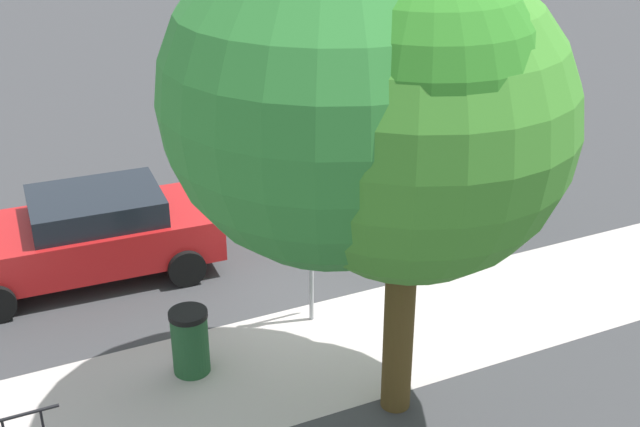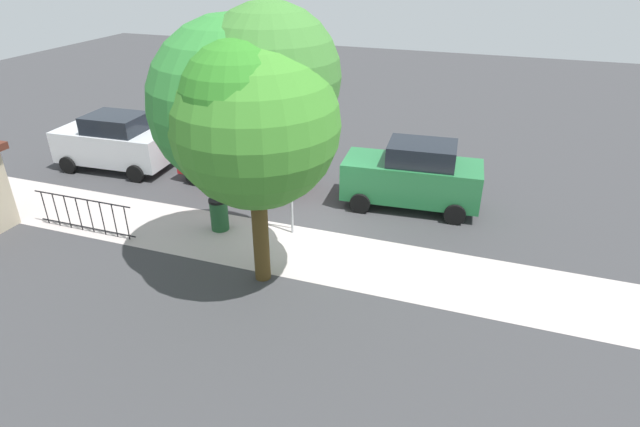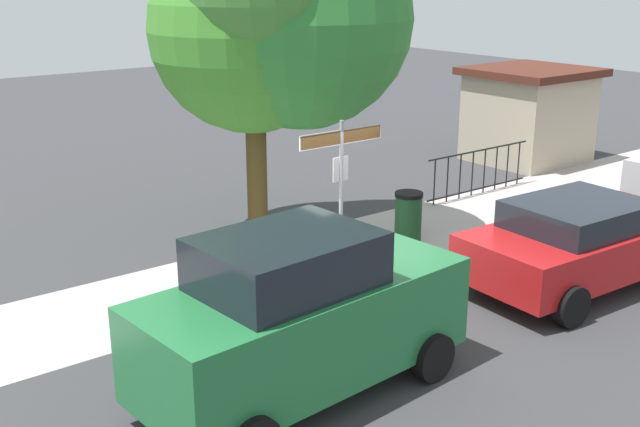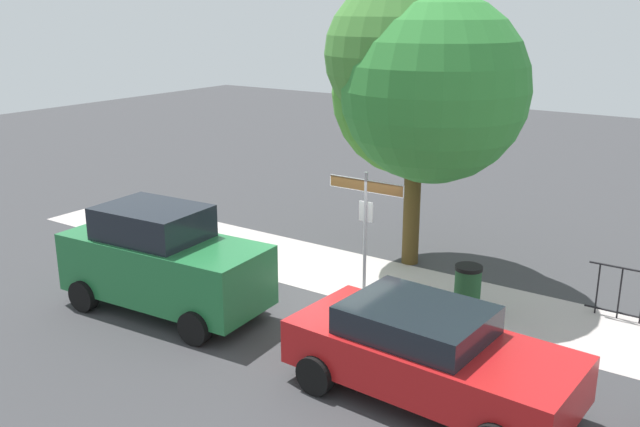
# 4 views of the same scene
# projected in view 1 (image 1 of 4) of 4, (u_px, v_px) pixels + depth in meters

# --- Properties ---
(ground_plane) EXTENTS (60.00, 60.00, 0.00)m
(ground_plane) POSITION_uv_depth(u_px,v_px,m) (325.00, 301.00, 13.49)
(ground_plane) COLOR #38383A
(sidewalk_strip) EXTENTS (24.00, 2.60, 0.00)m
(sidewalk_strip) POSITION_uv_depth(u_px,v_px,m) (236.00, 376.00, 11.67)
(sidewalk_strip) COLOR #B1A6A3
(sidewalk_strip) RESTS_ON ground_plane
(street_sign) EXTENTS (1.73, 0.07, 2.70)m
(street_sign) POSITION_uv_depth(u_px,v_px,m) (311.00, 207.00, 12.16)
(street_sign) COLOR #9EA0A5
(street_sign) RESTS_ON ground_plane
(shade_tree) EXTENTS (4.62, 4.46, 6.48)m
(shade_tree) POSITION_uv_depth(u_px,v_px,m) (378.00, 90.00, 9.41)
(shade_tree) COLOR #493819
(shade_tree) RESTS_ON ground_plane
(car_green) EXTENTS (4.34, 2.17, 2.14)m
(car_green) POSITION_uv_depth(u_px,v_px,m) (389.00, 164.00, 16.00)
(car_green) COLOR #226C39
(car_green) RESTS_ON ground_plane
(car_red) EXTENTS (4.53, 2.28, 1.49)m
(car_red) POSITION_uv_depth(u_px,v_px,m) (86.00, 234.00, 13.93)
(car_red) COLOR #B21719
(car_red) RESTS_ON ground_plane
(trash_bin) EXTENTS (0.55, 0.55, 0.98)m
(trash_bin) POSITION_uv_depth(u_px,v_px,m) (190.00, 341.00, 11.59)
(trash_bin) COLOR #1E4C28
(trash_bin) RESTS_ON ground_plane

